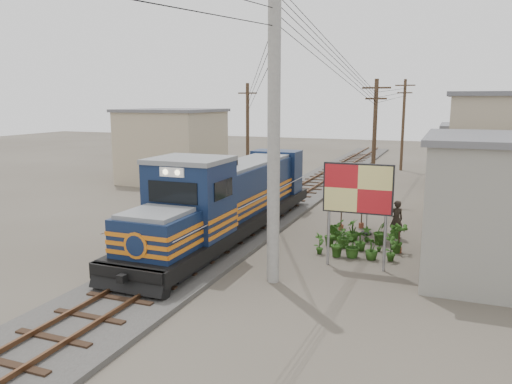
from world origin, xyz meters
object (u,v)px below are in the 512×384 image
at_px(market_umbrella, 368,184).
at_px(vendor, 396,220).
at_px(billboard, 358,191).
at_px(locomotive, 229,201).

height_order(market_umbrella, vendor, market_umbrella).
distance_m(billboard, market_umbrella, 4.66).
bearing_deg(market_umbrella, locomotive, -153.85).
distance_m(locomotive, market_umbrella, 6.05).
relative_size(market_umbrella, vendor, 1.64).
bearing_deg(vendor, billboard, 46.41).
height_order(locomotive, billboard, locomotive).
bearing_deg(vendor, market_umbrella, -42.50).
distance_m(locomotive, billboard, 6.18).
relative_size(billboard, market_umbrella, 1.36).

